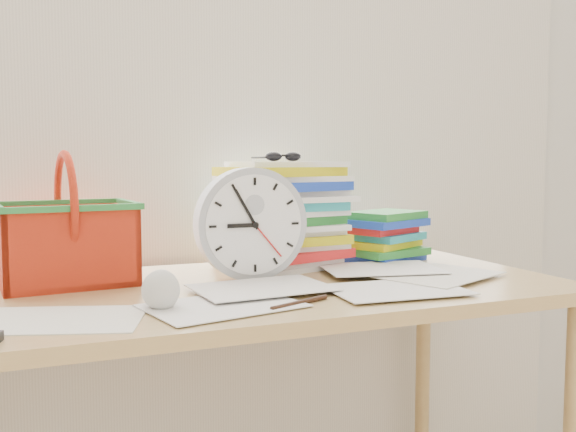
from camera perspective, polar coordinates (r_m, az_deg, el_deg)
name	(u,v)px	position (r m, az deg, el deg)	size (l,w,h in m)	color
curtain	(214,64)	(1.83, -6.62, 13.30)	(2.40, 0.01, 2.50)	silver
desk	(261,316)	(1.50, -2.39, -8.88)	(1.40, 0.70, 0.75)	tan
paper_stack	(282,215)	(1.69, -0.55, 0.12)	(0.32, 0.26, 0.28)	white
clock	(251,224)	(1.52, -3.34, -0.69)	(0.27, 0.27, 0.05)	#A8ACB4
sunglasses	(283,156)	(1.68, -0.41, 5.32)	(0.11, 0.10, 0.03)	black
book_stack	(384,236)	(1.82, 8.57, -1.80)	(0.24, 0.19, 0.14)	white
basket	(66,219)	(1.55, -19.13, -0.28)	(0.30, 0.23, 0.30)	red
crumpled_ball	(160,289)	(1.25, -11.28, -6.42)	(0.08, 0.08, 0.08)	silver
pen	(300,303)	(1.26, 1.05, -7.71)	(0.01, 0.01, 0.15)	black
scattered_papers	(261,281)	(1.48, -2.40, -5.84)	(1.26, 0.42, 0.02)	white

